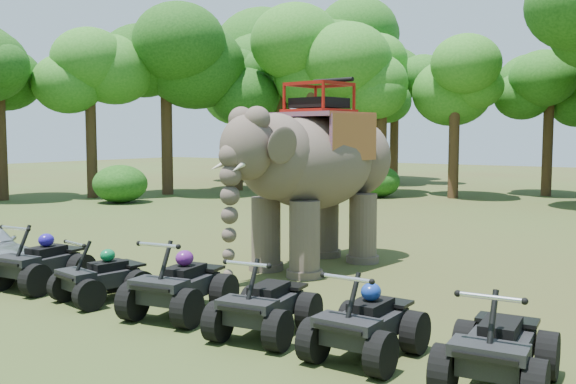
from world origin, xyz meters
name	(u,v)px	position (x,y,z in m)	size (l,w,h in m)	color
ground	(252,298)	(0.00, 0.00, 0.00)	(110.00, 110.00, 0.00)	#47381E
elephant	(316,173)	(-0.56, 3.18, 2.16)	(2.27, 5.15, 4.33)	#50433A
atv_0	(40,255)	(-4.02, -1.67, 0.65)	(1.29, 1.76, 1.31)	black
atv_1	(101,269)	(-2.18, -1.69, 0.58)	(1.14, 1.56, 1.16)	black
atv_2	(180,276)	(-0.33, -1.58, 0.67)	(1.31, 1.80, 1.33)	black
atv_3	(265,295)	(1.51, -1.67, 0.62)	(1.22, 1.68, 1.24)	black
atv_4	(366,313)	(3.22, -1.68, 0.62)	(1.22, 1.68, 1.24)	black
atv_5	(498,336)	(5.02, -1.72, 0.64)	(1.25, 1.72, 1.27)	black
tree_0	(548,129)	(0.00, 24.19, 3.30)	(4.62, 4.62, 6.59)	#195114
tree_27	(0,122)	(-20.50, 7.83, 3.60)	(5.04, 5.04, 7.20)	#195114
tree_28	(91,126)	(-18.02, 10.97, 3.48)	(4.87, 4.87, 6.95)	#195114
tree_29	(166,105)	(-16.26, 14.28, 4.53)	(6.35, 6.35, 9.07)	#195114
tree_30	(238,124)	(-14.78, 18.21, 3.61)	(5.05, 5.05, 7.21)	#195114
tree_31	(312,105)	(-9.53, 17.39, 4.47)	(6.26, 6.26, 8.94)	#195114
tree_32	(382,121)	(-6.74, 19.41, 3.72)	(5.20, 5.20, 7.43)	#195114
tree_33	(454,129)	(-3.45, 20.48, 3.33)	(4.67, 4.67, 6.67)	#195114
tree_37	(394,125)	(-9.35, 26.59, 3.60)	(5.03, 5.03, 7.19)	#195114
tree_38	(240,119)	(-18.92, 23.66, 4.07)	(5.69, 5.69, 8.14)	#195114
tree_39	(361,102)	(-13.03, 29.27, 5.21)	(7.29, 7.29, 10.42)	#195114
tree_40	(282,100)	(-15.81, 23.94, 5.23)	(7.32, 7.32, 10.45)	#195114
tree_42	(325,113)	(-15.82, 29.22, 4.53)	(6.34, 6.34, 9.06)	#195114
tree_44	(315,126)	(-14.67, 26.03, 3.60)	(5.03, 5.03, 7.19)	#195114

